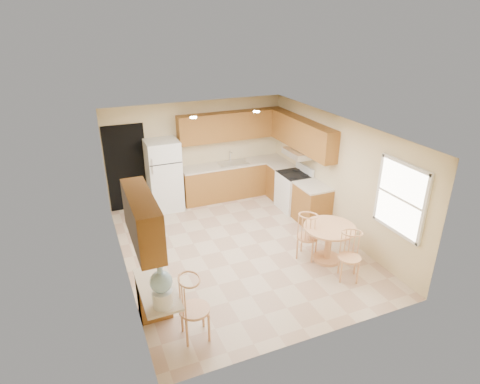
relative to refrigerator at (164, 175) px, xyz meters
name	(u,v)px	position (x,y,z in m)	size (l,w,h in m)	color
floor	(239,247)	(0.95, -2.40, -0.86)	(5.50, 5.50, 0.00)	#C4AA8E
ceiling	(239,128)	(0.95, -2.40, 1.64)	(4.50, 5.50, 0.02)	white
wall_back	(197,151)	(0.95, 0.35, 0.39)	(4.50, 0.02, 2.50)	beige
wall_front	(318,267)	(0.95, -5.15, 0.39)	(4.50, 0.02, 2.50)	beige
wall_left	(119,212)	(-1.30, -2.40, 0.39)	(0.02, 5.50, 2.50)	beige
wall_right	(337,175)	(3.20, -2.40, 0.39)	(0.02, 5.50, 2.50)	beige
doorway	(127,168)	(-0.80, 0.34, 0.19)	(0.90, 0.02, 2.10)	black
base_cab_back	(234,180)	(1.83, 0.05, -0.43)	(2.75, 0.60, 0.87)	#976026
counter_back	(234,164)	(1.83, 0.05, 0.03)	(2.75, 0.63, 0.04)	beige
base_cab_right_a	(281,182)	(2.90, -0.54, -0.43)	(0.60, 0.59, 0.87)	#976026
counter_right_a	(282,166)	(2.90, -0.54, 0.03)	(0.63, 0.59, 0.04)	beige
base_cab_right_b	(312,205)	(2.90, -2.00, -0.43)	(0.60, 0.80, 0.87)	#976026
counter_right_b	(313,186)	(2.90, -2.00, 0.03)	(0.63, 0.80, 0.04)	beige
upper_cab_back	(232,126)	(1.83, 0.19, 0.99)	(2.75, 0.33, 0.70)	#976026
upper_cab_right	(302,135)	(3.04, -1.19, 0.99)	(0.33, 2.42, 0.70)	#976026
upper_cab_left	(142,219)	(-1.13, -4.00, 0.99)	(0.33, 1.40, 0.70)	#976026
sink	(233,163)	(1.80, 0.05, 0.05)	(0.78, 0.44, 0.01)	silver
range_hood	(299,153)	(2.95, -1.22, 0.56)	(0.50, 0.76, 0.14)	silver
desk_pedestal	(154,295)	(-1.05, -3.72, -0.50)	(0.48, 0.42, 0.72)	#976026
desk_top	(157,289)	(-1.05, -4.10, -0.11)	(0.50, 1.20, 0.04)	beige
window	(401,198)	(3.18, -4.25, 0.64)	(0.06, 1.12, 1.30)	white
can_light_a	(193,117)	(0.45, -1.20, 1.62)	(0.14, 0.14, 0.02)	white
can_light_b	(256,112)	(1.85, -1.20, 1.62)	(0.14, 0.14, 0.02)	white
refrigerator	(164,175)	(0.00, 0.00, 0.00)	(0.76, 0.74, 1.73)	white
stove	(294,191)	(2.88, -1.22, -0.39)	(0.65, 0.76, 1.09)	white
dining_table	(329,238)	(2.35, -3.48, -0.39)	(0.98, 0.98, 0.73)	#E3A471
chair_table_a	(310,233)	(2.04, -3.32, -0.29)	(0.41, 0.51, 0.94)	#E3A471
chair_table_b	(353,254)	(2.35, -4.21, -0.31)	(0.40, 0.46, 0.91)	#E3A471
chair_desk	(196,306)	(-0.60, -4.54, -0.24)	(0.45, 0.59, 1.03)	#E3A471
water_crock	(162,288)	(-1.05, -4.52, 0.19)	(0.30, 0.30, 0.62)	white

